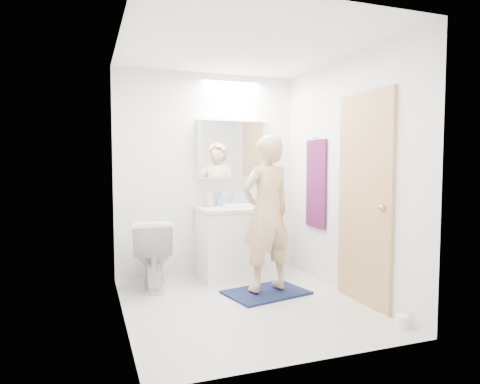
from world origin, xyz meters
name	(u,v)px	position (x,y,z in m)	size (l,w,h in m)	color
floor	(244,304)	(0.00, 0.00, 0.00)	(2.50, 2.50, 0.00)	silver
ceiling	(244,46)	(0.00, 0.00, 2.40)	(2.50, 2.50, 0.00)	white
wall_back	(208,174)	(0.00, 1.25, 1.20)	(2.50, 2.50, 0.00)	white
wall_front	(311,184)	(0.00, -1.25, 1.20)	(2.50, 2.50, 0.00)	white
wall_left	(122,179)	(-1.10, 0.00, 1.20)	(2.50, 2.50, 0.00)	white
wall_right	(345,176)	(1.10, 0.00, 1.20)	(2.50, 2.50, 0.00)	white
vanity_cabinet	(238,243)	(0.29, 0.96, 0.39)	(0.90, 0.55, 0.78)	white
countertop	(238,209)	(0.29, 0.96, 0.80)	(0.95, 0.58, 0.04)	silver
sink_basin	(237,206)	(0.29, 0.99, 0.84)	(0.36, 0.36, 0.03)	white
faucet	(232,199)	(0.29, 1.19, 0.90)	(0.02, 0.02, 0.16)	silver
medicine_cabinet	(233,149)	(0.30, 1.18, 1.50)	(0.88, 0.14, 0.70)	white
mirror_panel	(235,149)	(0.30, 1.10, 1.50)	(0.84, 0.01, 0.66)	silver
toilet	(153,253)	(-0.72, 0.85, 0.37)	(0.42, 0.73, 0.75)	white
bath_rug	(266,293)	(0.33, 0.23, 0.01)	(0.80, 0.55, 0.02)	#14203F
person	(267,213)	(0.33, 0.23, 0.83)	(0.57, 0.38, 1.57)	tan
door	(364,199)	(1.08, -0.35, 1.00)	(0.04, 0.80, 2.00)	tan
door_knob	(382,207)	(1.04, -0.65, 0.95)	(0.06, 0.06, 0.06)	gold
towel	(316,184)	(1.08, 0.55, 1.10)	(0.02, 0.42, 1.00)	#151035
towel_hook	(315,138)	(1.07, 0.55, 1.62)	(0.02, 0.02, 0.07)	silver
soap_bottle_a	(210,197)	(-0.02, 1.11, 0.94)	(0.09, 0.09, 0.23)	#C3B77E
soap_bottle_b	(220,199)	(0.12, 1.15, 0.91)	(0.08, 0.08, 0.18)	#5985BF
toothbrush_cup	(253,202)	(0.54, 1.12, 0.86)	(0.09, 0.09, 0.08)	#414BC4
toilet_paper_roll	(402,321)	(1.01, -0.97, 0.05)	(0.11, 0.11, 0.10)	white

